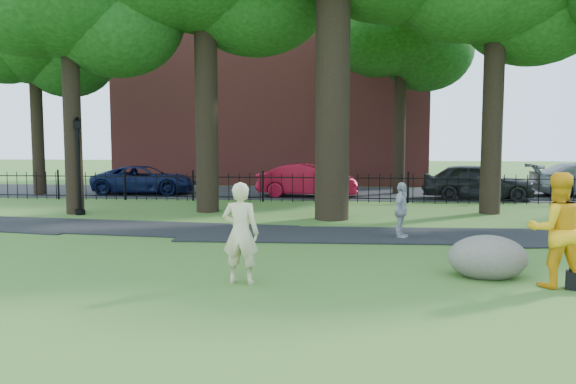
# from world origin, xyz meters

# --- Properties ---
(ground) EXTENTS (120.00, 120.00, 0.00)m
(ground) POSITION_xyz_m (0.00, 0.00, 0.00)
(ground) COLOR #386623
(ground) RESTS_ON ground
(footpath) EXTENTS (36.07, 3.85, 0.03)m
(footpath) POSITION_xyz_m (1.00, 3.90, 0.00)
(footpath) COLOR black
(footpath) RESTS_ON ground
(street) EXTENTS (80.00, 7.00, 0.02)m
(street) POSITION_xyz_m (0.00, 16.00, 0.00)
(street) COLOR black
(street) RESTS_ON ground
(iron_fence) EXTENTS (44.00, 0.04, 1.20)m
(iron_fence) POSITION_xyz_m (0.00, 12.00, 0.60)
(iron_fence) COLOR black
(iron_fence) RESTS_ON ground
(brick_building) EXTENTS (18.00, 8.00, 12.00)m
(brick_building) POSITION_xyz_m (-4.00, 24.00, 6.00)
(brick_building) COLOR brown
(brick_building) RESTS_ON ground
(woman) EXTENTS (0.70, 0.49, 1.83)m
(woman) POSITION_xyz_m (-1.44, -1.41, 0.92)
(woman) COLOR beige
(woman) RESTS_ON ground
(man) EXTENTS (1.00, 0.79, 2.02)m
(man) POSITION_xyz_m (4.09, -1.12, 1.01)
(man) COLOR #FCAD15
(man) RESTS_ON ground
(pedestrian) EXTENTS (0.64, 0.94, 1.48)m
(pedestrian) POSITION_xyz_m (1.88, 3.55, 0.74)
(pedestrian) COLOR #A9AAAE
(pedestrian) RESTS_ON ground
(boulder) EXTENTS (1.46, 1.10, 0.85)m
(boulder) POSITION_xyz_m (3.10, -0.50, 0.43)
(boulder) COLOR slate
(boulder) RESTS_ON ground
(lamppost) EXTENTS (0.33, 0.33, 3.37)m
(lamppost) POSITION_xyz_m (-8.69, 7.23, 1.65)
(lamppost) COLOR black
(lamppost) RESTS_ON ground
(red_bag) EXTENTS (0.41, 0.31, 0.25)m
(red_bag) POSITION_xyz_m (3.92, 0.74, 0.13)
(red_bag) COLOR maroon
(red_bag) RESTS_ON ground
(red_sedan) EXTENTS (4.61, 1.85, 1.49)m
(red_sedan) POSITION_xyz_m (-1.25, 14.11, 0.75)
(red_sedan) COLOR maroon
(red_sedan) RESTS_ON ground
(navy_van) EXTENTS (4.94, 2.44, 1.35)m
(navy_van) POSITION_xyz_m (-9.10, 14.73, 0.67)
(navy_van) COLOR #0C153C
(navy_van) RESTS_ON ground
(grey_car) EXTENTS (4.78, 2.23, 1.58)m
(grey_car) POSITION_xyz_m (6.14, 13.73, 0.79)
(grey_car) COLOR black
(grey_car) RESTS_ON ground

